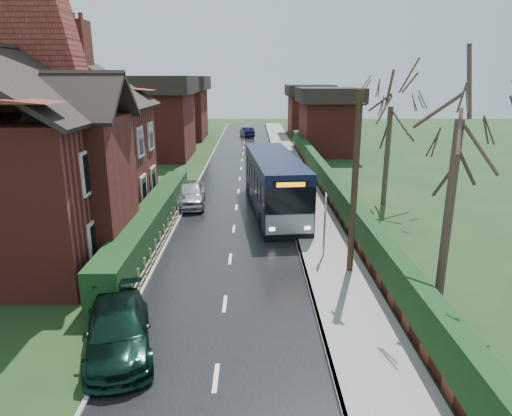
{
  "coord_description": "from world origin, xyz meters",
  "views": [
    {
      "loc": [
        0.96,
        -16.1,
        7.5
      ],
      "look_at": [
        1.12,
        3.68,
        1.8
      ],
      "focal_mm": 32.0,
      "sensor_mm": 36.0,
      "label": 1
    }
  ],
  "objects_px": {
    "brick_house": "(41,148)",
    "car_green": "(118,330)",
    "car_silver": "(190,193)",
    "telegraph_pole": "(355,185)",
    "bus": "(274,184)",
    "bus_stop_sign": "(325,216)"
  },
  "relations": [
    {
      "from": "telegraph_pole",
      "to": "bus_stop_sign",
      "type": "bearing_deg",
      "value": 102.94
    },
    {
      "from": "brick_house",
      "to": "car_green",
      "type": "height_order",
      "value": "brick_house"
    },
    {
      "from": "car_silver",
      "to": "car_green",
      "type": "distance_m",
      "value": 15.25
    },
    {
      "from": "car_green",
      "to": "bus_stop_sign",
      "type": "xyz_separation_m",
      "value": [
        6.85,
        6.79,
        1.27
      ]
    },
    {
      "from": "bus",
      "to": "telegraph_pole",
      "type": "height_order",
      "value": "telegraph_pole"
    },
    {
      "from": "brick_house",
      "to": "bus",
      "type": "xyz_separation_m",
      "value": [
        10.94,
        4.56,
        -2.78
      ]
    },
    {
      "from": "bus_stop_sign",
      "to": "brick_house",
      "type": "bearing_deg",
      "value": 174.07
    },
    {
      "from": "bus_stop_sign",
      "to": "telegraph_pole",
      "type": "distance_m",
      "value": 2.44
    },
    {
      "from": "brick_house",
      "to": "telegraph_pole",
      "type": "height_order",
      "value": "brick_house"
    },
    {
      "from": "brick_house",
      "to": "bus_stop_sign",
      "type": "relative_size",
      "value": 5.07
    },
    {
      "from": "car_green",
      "to": "bus_stop_sign",
      "type": "height_order",
      "value": "bus_stop_sign"
    },
    {
      "from": "brick_house",
      "to": "car_green",
      "type": "relative_size",
      "value": 3.35
    },
    {
      "from": "bus",
      "to": "car_silver",
      "type": "height_order",
      "value": "bus"
    },
    {
      "from": "brick_house",
      "to": "car_green",
      "type": "bearing_deg",
      "value": -58.06
    },
    {
      "from": "car_silver",
      "to": "telegraph_pole",
      "type": "height_order",
      "value": "telegraph_pole"
    },
    {
      "from": "car_silver",
      "to": "brick_house",
      "type": "bearing_deg",
      "value": -140.29
    },
    {
      "from": "brick_house",
      "to": "bus",
      "type": "relative_size",
      "value": 1.36
    },
    {
      "from": "car_green",
      "to": "brick_house",
      "type": "bearing_deg",
      "value": 106.71
    },
    {
      "from": "car_silver",
      "to": "telegraph_pole",
      "type": "distance_m",
      "value": 12.91
    },
    {
      "from": "brick_house",
      "to": "car_silver",
      "type": "relative_size",
      "value": 3.35
    },
    {
      "from": "bus",
      "to": "car_silver",
      "type": "distance_m",
      "value": 5.23
    },
    {
      "from": "car_silver",
      "to": "bus_stop_sign",
      "type": "relative_size",
      "value": 1.51
    }
  ]
}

